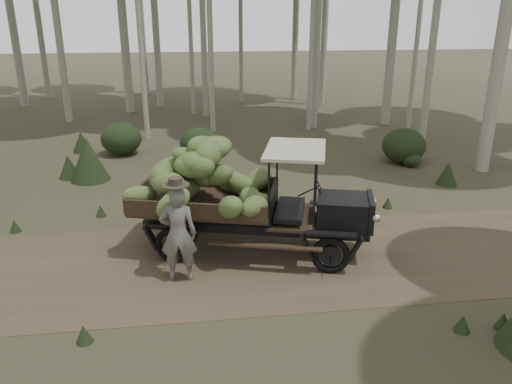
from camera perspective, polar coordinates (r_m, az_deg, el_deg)
The scene contains 5 objects.
ground at distance 10.36m, azimuth -8.24°, elevation -8.40°, with size 120.00×120.00×0.00m, color #473D2B.
dirt_track at distance 10.36m, azimuth -8.24°, elevation -8.38°, with size 70.00×4.00×0.01m, color brown.
banana_truck at distance 10.44m, azimuth -3.77°, elevation 1.09°, with size 5.41×3.00×2.56m.
farmer at distance 9.48m, azimuth -8.88°, elevation -4.63°, with size 0.73×0.54×2.06m.
undergrowth at distance 10.75m, azimuth -19.45°, elevation -4.95°, with size 22.59×19.56×1.35m.
Camera 1 is at (0.25, -9.15, 4.86)m, focal length 35.00 mm.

